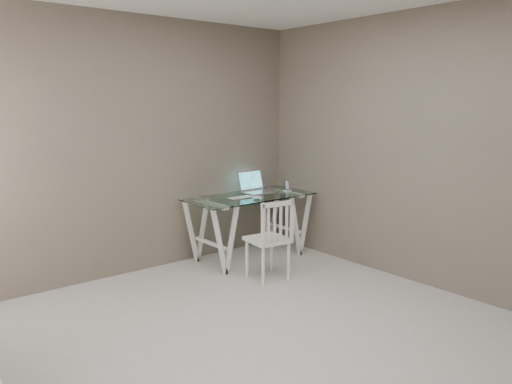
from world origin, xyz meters
The scene contains 7 objects.
room centered at (-0.06, 0.02, 1.72)m, with size 4.50×4.52×2.71m.
desk centered at (1.17, 1.83, 0.38)m, with size 1.50×0.70×0.75m.
chair centered at (0.89, 1.11, 0.47)m, with size 0.43×0.43×0.84m.
laptop centered at (1.38, 1.98, 0.81)m, with size 0.36×0.32×0.25m.
keyboard centered at (1.01, 1.79, 0.75)m, with size 0.31×0.13×0.01m, color silver.
mouse centered at (1.11, 1.62, 0.76)m, with size 0.11×0.06×0.03m, color silver.
phone_dock centered at (1.72, 1.78, 0.78)m, with size 0.07×0.07×0.13m.
Camera 1 is at (-2.34, -2.60, 1.80)m, focal length 35.00 mm.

